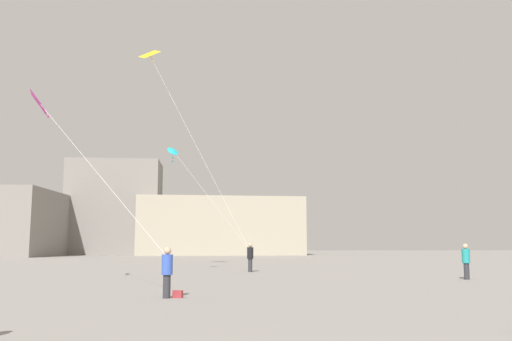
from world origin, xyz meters
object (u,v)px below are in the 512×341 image
person_in_blue (167,270)px  kite_cyan_diamond (174,153)px  kite_magenta_delta (41,104)px  person_in_black (250,256)px  building_centre_hall (115,208)px  kite_amber_delta (151,57)px  building_right_hall (220,226)px  handbag_beside_flyer (178,294)px  person_in_teal (466,260)px

person_in_blue → kite_cyan_diamond: bearing=175.4°
person_in_blue → kite_magenta_delta: size_ratio=0.23×
person_in_black → building_centre_hall: building_centre_hall is taller
kite_amber_delta → building_centre_hall: 57.41m
person_in_blue → building_right_hall: bearing=169.6°
kite_magenta_delta → kite_amber_delta: size_ratio=0.49×
building_right_hall → handbag_beside_flyer: size_ratio=85.01×
kite_cyan_diamond → kite_amber_delta: bearing=120.1°
person_in_black → kite_amber_delta: (-6.99, 3.62, 14.14)m
kite_magenta_delta → building_right_hall: size_ratio=0.26×
kite_cyan_diamond → handbag_beside_flyer: kite_cyan_diamond is taller
handbag_beside_flyer → building_centre_hall: bearing=102.0°
building_right_hall → kite_magenta_delta: bearing=-97.3°
kite_amber_delta → building_right_hall: bearing=83.9°
building_right_hall → handbag_beside_flyer: (-1.91, -71.71, -4.54)m
person_in_teal → building_centre_hall: size_ratio=0.11×
person_in_blue → person_in_teal: person_in_teal is taller
person_in_blue → building_centre_hall: size_ratio=0.10×
kite_magenta_delta → building_centre_hall: building_centre_hall is taller
person_in_black → building_centre_hall: bearing=161.5°
person_in_blue → building_centre_hall: 77.63m
building_centre_hall → kite_magenta_delta: bearing=-82.2°
kite_magenta_delta → kite_cyan_diamond: (5.05, 10.56, -0.33)m
person_in_black → building_right_hall: (-1.47, 55.30, 3.67)m
kite_amber_delta → handbag_beside_flyer: 25.28m
building_right_hall → handbag_beside_flyer: building_right_hall is taller
person_in_teal → building_centre_hall: building_centre_hall is taller
kite_cyan_diamond → person_in_black: bearing=0.4°
person_in_black → handbag_beside_flyer: person_in_black is taller
handbag_beside_flyer → kite_amber_delta: bearing=100.2°
building_right_hall → person_in_teal: bearing=-79.6°
kite_cyan_diamond → building_centre_hall: 60.99m
person_in_teal → handbag_beside_flyer: 15.92m
kite_amber_delta → handbag_beside_flyer: kite_amber_delta is taller
kite_amber_delta → person_in_black: bearing=-27.3°
kite_magenta_delta → building_centre_hall: (-9.54, 69.79, 0.04)m
person_in_black → kite_magenta_delta: bearing=-79.8°
building_right_hall → kite_amber_delta: bearing=-96.1°
kite_magenta_delta → handbag_beside_flyer: 11.69m
kite_magenta_delta → kite_cyan_diamond: size_ratio=1.07×
kite_magenta_delta → handbag_beside_flyer: bearing=-41.6°
person_in_black → kite_cyan_diamond: bearing=-126.3°
person_in_black → handbag_beside_flyer: size_ratio=5.66×
person_in_black → kite_amber_delta: kite_amber_delta is taller
person_in_teal → kite_amber_delta: size_ratio=0.12×
person_in_black → handbag_beside_flyer: 16.77m
building_right_hall → kite_cyan_diamond: bearing=-93.5°
building_centre_hall → building_right_hall: size_ratio=0.58×
person_in_blue → kite_amber_delta: bearing=-179.3°
person_in_black → building_centre_hall: (-19.47, 59.19, 6.91)m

